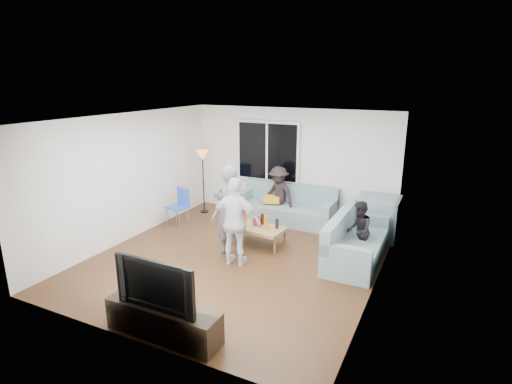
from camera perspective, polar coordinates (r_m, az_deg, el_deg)
The scene contains 31 objects.
floor at distance 7.70m, azimuth -2.66°, elevation -9.42°, with size 5.00×5.50×0.04m, color #56351C.
ceiling at distance 7.00m, azimuth -2.93°, elevation 10.54°, with size 5.00×5.50×0.04m, color white.
wall_back at distance 9.69m, azimuth 5.09°, elevation 4.05°, with size 5.00×0.04×2.60m, color silver.
wall_front at distance 5.12m, azimuth -17.91°, elevation -7.46°, with size 5.00×0.04×2.60m, color silver.
wall_left at distance 8.70m, azimuth -17.53°, elevation 2.03°, with size 0.04×5.50×2.60m, color silver.
wall_right at distance 6.47m, azimuth 17.24°, elevation -2.55°, with size 0.04×5.50×2.60m, color silver.
window_frame at distance 9.80m, azimuth 1.66°, elevation 5.72°, with size 1.62×0.06×1.47m, color white.
window_glass at distance 9.76m, azimuth 1.57°, elevation 5.69°, with size 1.50×0.02×1.35m, color black.
window_mullion at distance 9.75m, azimuth 1.54°, elevation 5.68°, with size 0.05×0.03×1.35m, color white.
radiator at distance 10.05m, azimuth 1.51°, elevation -1.29°, with size 1.30×0.12×0.62m, color silver.
potted_plant at distance 9.80m, azimuth 2.69°, elevation 1.35°, with size 0.22×0.18×0.40m, color #2E702C.
vase at distance 10.02m, azimuth 0.18°, elevation 1.05°, with size 0.18×0.18×0.19m, color silver.
sofa_back_section at distance 9.44m, azimuth 4.20°, elevation -1.74°, with size 2.30×0.85×0.85m, color gray, non-canonical shape.
sofa_right_section at distance 7.67m, azimuth 14.10°, elevation -6.37°, with size 0.85×2.00×0.85m, color gray, non-canonical shape.
sofa_corner at distance 8.93m, azimuth 16.74°, elevation -3.42°, with size 0.85×0.85×0.85m, color gray.
cushion_yellow at distance 9.52m, azimuth 2.22°, elevation -1.01°, with size 0.38×0.32×0.14m, color gold.
cushion_red at distance 9.57m, azimuth 2.75°, elevation -0.93°, with size 0.36×0.30×0.13m, color maroon.
coffee_table at distance 8.17m, azimuth 0.13°, elevation -6.21°, with size 1.10×0.60×0.40m, color tan.
pitcher at distance 8.14m, azimuth 0.10°, elevation -4.12°, with size 0.17×0.17×0.17m, color maroon.
side_chair at distance 9.33m, azimuth -11.01°, elevation -2.17°, with size 0.40×0.40×0.86m, color #2A4EB8, non-canonical shape.
floor_lamp at distance 10.09m, azimuth -7.43°, elevation 1.42°, with size 0.32×0.32×1.56m, color orange, non-canonical shape.
player_left at distance 7.59m, azimuth -3.68°, elevation -2.56°, with size 0.64×0.42×1.74m, color #525157.
player_right at distance 7.17m, azimuth -2.88°, elevation -4.25°, with size 0.94×0.39×1.61m, color silver.
spectator_right at distance 7.69m, azimuth 14.28°, elevation -5.29°, with size 0.54×0.42×1.11m, color black.
spectator_back at distance 9.47m, azimuth 3.18°, elevation -0.25°, with size 0.84×0.48×1.29m, color black.
tv_console at distance 5.63m, azimuth -12.91°, elevation -17.24°, with size 1.60×0.40×0.44m, color #2E2217.
television at distance 5.36m, azimuth -13.28°, elevation -12.22°, with size 1.17×0.15×0.67m, color black.
bottle_e at distance 7.97m, azimuth 2.97°, elevation -4.51°, with size 0.07×0.07×0.19m, color black.
bottle_c at distance 8.18m, azimuth 0.89°, elevation -3.85°, with size 0.07×0.07×0.22m, color black.
bottle_d at distance 7.91m, azimuth 1.41°, elevation -4.30°, with size 0.07×0.07×0.28m, color orange.
bottle_a at distance 8.30m, azimuth -1.57°, elevation -3.66°, with size 0.07×0.07×0.19m, color #E84B0D.
Camera 1 is at (3.36, -6.11, 3.25)m, focal length 28.40 mm.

